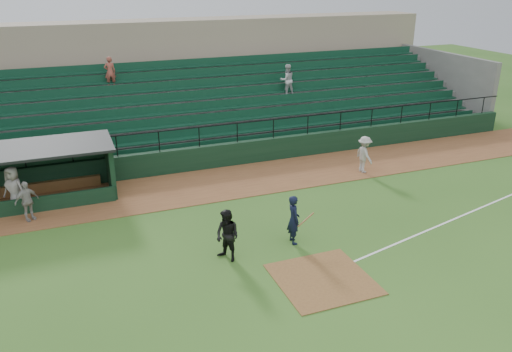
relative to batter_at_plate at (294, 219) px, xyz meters
name	(u,v)px	position (x,y,z in m)	size (l,w,h in m)	color
ground	(309,264)	(-0.15, -1.60, -0.93)	(90.00, 90.00, 0.00)	#335F1E
warning_track	(233,181)	(-0.15, 6.40, -0.92)	(40.00, 4.00, 0.03)	brown
home_plate_dirt	(323,279)	(-0.15, -2.60, -0.92)	(3.00, 3.00, 0.03)	brown
foul_line	(469,213)	(7.85, -0.40, -0.93)	(18.00, 0.09, 0.01)	white
stadium_structure	(187,97)	(-0.15, 14.86, 1.37)	(38.00, 13.08, 6.40)	black
dugout	(6,171)	(-9.90, 7.96, 0.40)	(8.90, 3.20, 2.42)	black
batter_at_plate	(294,219)	(0.00, 0.00, 0.00)	(1.05, 0.73, 1.87)	black
umpire	(227,236)	(-2.63, -0.30, 0.00)	(0.91, 0.71, 1.87)	black
runner	(364,154)	(6.31, 5.23, 0.01)	(1.18, 0.68, 1.83)	#ACA8A1
dugout_player_a	(27,201)	(-9.10, 5.45, -0.08)	(0.97, 0.40, 1.65)	#A39E98
dugout_player_b	(14,189)	(-9.59, 6.55, 0.07)	(0.95, 0.62, 1.95)	#9A9590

